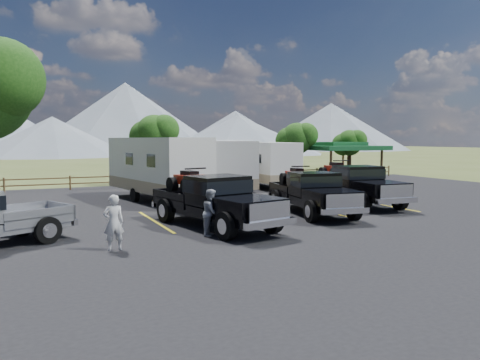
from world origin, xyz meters
name	(u,v)px	position (x,y,z in m)	size (l,w,h in m)	color
ground	(332,227)	(0.00, 0.00, 0.00)	(320.00, 320.00, 0.00)	#465423
asphalt_lot	(292,216)	(0.00, 3.00, 0.02)	(44.00, 34.00, 0.04)	black
stall_lines	(280,212)	(0.00, 4.00, 0.04)	(12.12, 5.50, 0.01)	yellow
tree_ne_a	(297,139)	(8.97, 17.01, 3.48)	(3.11, 2.92, 4.76)	black
tree_ne_b	(349,143)	(14.98, 18.01, 3.13)	(2.77, 2.59, 4.27)	black
tree_north	(154,134)	(-2.03, 19.02, 3.83)	(3.46, 3.24, 5.25)	black
rail_fence	(208,176)	(2.00, 18.50, 0.61)	(36.12, 0.12, 1.00)	brown
pavilion	(338,147)	(13.00, 17.00, 2.79)	(6.20, 6.20, 3.22)	brown
mountain_range	(35,120)	(-7.63, 105.98, 7.87)	(209.00, 71.00, 20.00)	slate
rig_left	(214,199)	(-4.22, 1.90, 1.12)	(3.46, 7.03, 2.25)	black
rig_center	(311,191)	(1.08, 3.07, 1.07)	(3.05, 6.64, 2.14)	black
rig_right	(355,184)	(4.81, 4.60, 1.14)	(2.94, 7.00, 2.28)	black
trailer_left	(157,168)	(-4.14, 10.40, 1.87)	(4.01, 10.11, 3.50)	white
trailer_center	(226,166)	(0.91, 12.54, 1.77)	(4.17, 9.53, 3.31)	white
trailer_right	(263,164)	(4.67, 14.61, 1.71)	(2.74, 9.21, 3.19)	white
person_a	(114,223)	(-8.45, -0.40, 0.90)	(0.63, 0.41, 1.73)	silver
person_b	(211,212)	(-4.91, 0.39, 0.87)	(0.81, 0.63, 1.66)	gray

